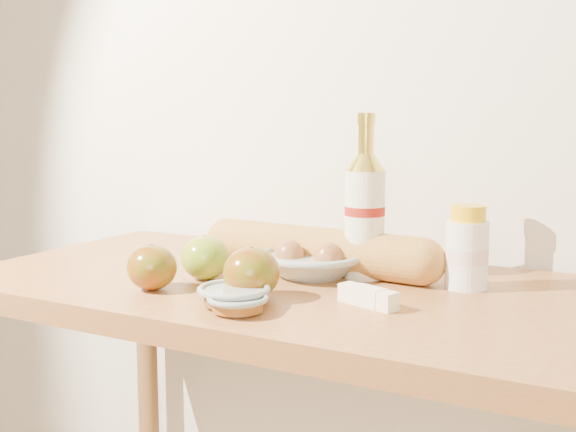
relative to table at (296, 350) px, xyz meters
The scene contains 12 objects.
back_wall 0.62m from the table, 90.00° to the left, with size 3.50×0.02×2.60m, color beige.
table is the anchor object (origin of this frame).
bourbon_bottle 0.27m from the table, 44.54° to the left, with size 0.08×0.08×0.29m.
cream_bottle 0.34m from the table, 19.43° to the left, with size 0.09×0.09×0.14m.
egg_bowl 0.16m from the table, 86.94° to the left, with size 0.22×0.22×0.07m.
baguette 0.19m from the table, 93.71° to the left, with size 0.50×0.11×0.08m.
apple_yellowgreen 0.23m from the table, 158.53° to the right, with size 0.10×0.10×0.08m.
apple_redgreen_front 0.29m from the table, 138.20° to the right, with size 0.09×0.09×0.08m.
apple_redgreen_right 0.21m from the table, 93.82° to the right, with size 0.11×0.11×0.08m.
sugar_bowl 0.24m from the table, 92.10° to the right, with size 0.15×0.15×0.03m.
syrup_bowl 0.26m from the table, 85.53° to the right, with size 0.12×0.12×0.03m.
butter_stick 0.23m from the table, 26.77° to the right, with size 0.10×0.06×0.03m.
Camera 1 is at (0.58, 0.10, 1.19)m, focal length 45.00 mm.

